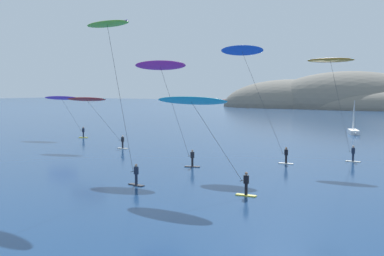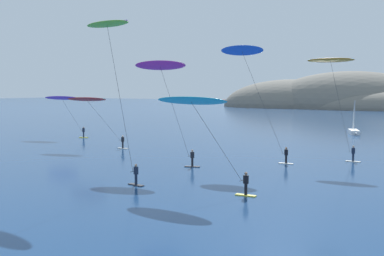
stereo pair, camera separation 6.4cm
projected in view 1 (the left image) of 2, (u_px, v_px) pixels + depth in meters
headland_island at (342, 108)px, 195.73m from camera, size 109.14×53.11×29.90m
sailboat_near at (354, 130)px, 81.25m from camera, size 2.76×5.92×5.70m
kitesurfer_lime at (110, 39)px, 38.83m from camera, size 6.50×2.18×13.09m
kitesurfer_orange at (333, 69)px, 50.51m from camera, size 5.78×1.23×10.90m
kitesurfer_purple at (63, 100)px, 75.83m from camera, size 7.61×2.74×6.57m
kitesurfer_blue at (245, 59)px, 49.84m from camera, size 7.92×1.74×12.15m
kitesurfer_red at (89, 103)px, 62.16m from camera, size 8.55×2.45×6.61m
kitesurfer_magenta at (162, 72)px, 47.13m from camera, size 6.82×2.26×10.42m
kitesurfer_cyan at (195, 106)px, 36.25m from camera, size 8.73×2.26×7.10m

